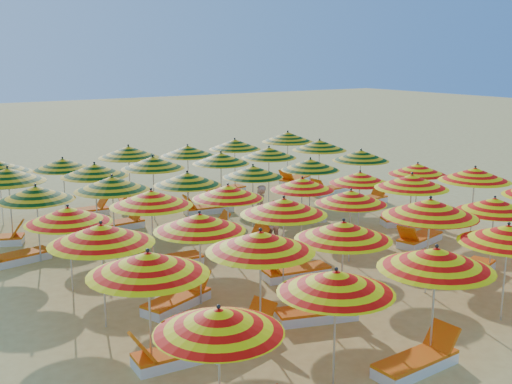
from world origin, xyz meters
TOP-DOWN VIEW (x-y plane):
  - ground at (0.00, 0.00)m, footprint 120.00×120.00m
  - umbrella_0 at (-5.64, -7.05)m, footprint 1.98×1.98m
  - umbrella_1 at (-3.31, -6.88)m, footprint 2.18×2.18m
  - umbrella_2 at (-1.25, -7.18)m, footprint 2.76×2.76m
  - umbrella_3 at (1.36, -6.79)m, footprint 2.60×2.60m
  - umbrella_6 at (-5.68, -4.72)m, footprint 2.48×2.48m
  - umbrella_7 at (-3.34, -4.69)m, footprint 2.51×2.51m
  - umbrella_8 at (-1.33, -4.79)m, footprint 2.41×2.41m
  - umbrella_9 at (1.24, -4.83)m, footprint 2.76×2.76m
  - umbrella_10 at (3.69, -4.76)m, footprint 2.49×2.49m
  - umbrella_12 at (-5.70, -2.53)m, footprint 2.66×2.66m
  - umbrella_13 at (-3.48, -2.51)m, footprint 2.24×2.24m
  - umbrella_14 at (-1.20, -2.51)m, footprint 2.65×2.65m
  - umbrella_15 at (1.28, -2.10)m, footprint 2.47×2.47m
  - umbrella_16 at (3.56, -2.10)m, footprint 2.42×2.42m
  - umbrella_17 at (5.84, -2.47)m, footprint 2.80×2.80m
  - umbrella_18 at (-5.63, -0.17)m, footprint 2.42×2.42m
  - umbrella_19 at (-3.47, 0.02)m, footprint 2.22×2.22m
  - umbrella_20 at (-1.18, 0.10)m, footprint 2.37×2.37m
  - umbrella_21 at (1.34, 0.08)m, footprint 2.29×2.29m
  - umbrella_22 at (3.41, -0.13)m, footprint 2.18×2.18m
  - umbrella_23 at (5.94, -0.15)m, footprint 2.05×2.05m
  - umbrella_24 at (-5.65, 2.48)m, footprint 2.47×2.47m
  - umbrella_25 at (-3.63, 2.25)m, footprint 2.40×2.40m
  - umbrella_26 at (-1.36, 2.14)m, footprint 2.01×2.01m
  - umbrella_27 at (1.07, 2.29)m, footprint 2.06×2.06m
  - umbrella_28 at (3.28, 2.16)m, footprint 2.53×2.53m
  - umbrella_29 at (5.74, 2.36)m, footprint 2.29×2.29m
  - umbrella_30 at (-5.84, 4.73)m, footprint 2.29×2.29m
  - umbrella_31 at (-3.30, 4.59)m, footprint 2.68×2.68m
  - umbrella_32 at (-1.23, 4.81)m, footprint 2.73×2.73m
  - umbrella_33 at (1.32, 4.72)m, footprint 2.56×2.56m
  - umbrella_34 at (3.37, 4.72)m, footprint 2.56×2.56m
  - umbrella_35 at (5.80, 4.78)m, footprint 2.62×2.62m
  - umbrella_37 at (-3.62, 6.78)m, footprint 2.50×2.50m
  - umbrella_38 at (-1.20, 6.96)m, footprint 2.72×2.72m
  - umbrella_39 at (1.08, 6.78)m, footprint 2.32×2.32m
  - umbrella_40 at (3.36, 7.11)m, footprint 2.66×2.66m
  - umbrella_41 at (5.86, 6.95)m, footprint 2.80×2.80m
  - lounger_1 at (-1.75, -7.33)m, footprint 1.76×0.66m
  - lounger_4 at (-5.18, -4.73)m, footprint 1.77×0.69m
  - lounger_5 at (-3.84, -4.69)m, footprint 1.82×1.02m
  - lounger_6 at (-1.84, -4.65)m, footprint 1.83×1.09m
  - lounger_7 at (3.09, -4.67)m, footprint 1.83×1.05m
  - lounger_8 at (-3.98, -2.38)m, footprint 1.82×1.17m
  - lounger_9 at (-0.70, -2.31)m, footprint 1.80×0.86m
  - lounger_10 at (4.06, -2.04)m, footprint 1.82×0.97m
  - lounger_11 at (-2.97, 0.20)m, footprint 1.78×0.74m
  - lounger_12 at (-0.59, 0.24)m, footprint 1.81×0.87m
  - lounger_13 at (5.43, -0.36)m, footprint 1.82×1.18m
  - lounger_14 at (-6.25, 2.71)m, footprint 1.81×0.86m
  - lounger_15 at (-0.76, 2.32)m, footprint 1.82×0.95m
  - lounger_16 at (2.68, 2.00)m, footprint 1.82×1.25m
  - lounger_17 at (6.34, 2.55)m, footprint 1.77×0.72m
  - lounger_19 at (-2.70, 4.37)m, footprint 1.76×0.66m
  - lounger_20 at (0.72, 4.68)m, footprint 1.80×0.81m
  - lounger_21 at (6.30, 4.70)m, footprint 1.78×0.75m
  - lounger_22 at (-3.02, 6.61)m, footprint 1.77×0.69m
  - lounger_23 at (-0.69, 7.19)m, footprint 1.82×0.98m
  - lounger_24 at (2.77, 6.92)m, footprint 1.81×0.90m
  - lounger_25 at (6.36, 7.11)m, footprint 1.82×1.19m
  - beachgoer_a at (0.79, 1.46)m, footprint 0.63×0.67m
  - beachgoer_b at (0.38, 0.09)m, footprint 0.82×0.79m

SIDE VIEW (x-z plane):
  - ground at x=0.00m, z-range 0.00..0.00m
  - lounger_1 at x=-1.75m, z-range -0.19..0.50m
  - lounger_4 at x=-5.18m, z-range -0.19..0.50m
  - lounger_5 at x=-3.84m, z-range -0.19..0.50m
  - lounger_6 at x=-1.84m, z-range -0.19..0.50m
  - lounger_7 at x=3.09m, z-range -0.19..0.50m
  - lounger_8 at x=-3.98m, z-range -0.19..0.50m
  - lounger_9 at x=-0.70m, z-range -0.19..0.50m
  - lounger_10 at x=4.06m, z-range -0.19..0.50m
  - lounger_11 at x=-2.97m, z-range -0.19..0.50m
  - lounger_12 at x=-0.59m, z-range -0.19..0.50m
  - lounger_13 at x=5.43m, z-range -0.19..0.50m
  - lounger_14 at x=-6.25m, z-range -0.19..0.50m
  - lounger_15 at x=-0.76m, z-range -0.19..0.50m
  - lounger_16 at x=2.68m, z-range -0.19..0.50m
  - lounger_17 at x=6.34m, z-range -0.19..0.50m
  - lounger_19 at x=-2.70m, z-range -0.19..0.50m
  - lounger_20 at x=0.72m, z-range -0.19..0.50m
  - lounger_21 at x=6.30m, z-range -0.19..0.50m
  - lounger_22 at x=-3.02m, z-range -0.19..0.50m
  - lounger_23 at x=-0.69m, z-range -0.19..0.50m
  - lounger_24 at x=2.77m, z-range -0.19..0.50m
  - lounger_25 at x=6.36m, z-range -0.19..0.50m
  - beachgoer_b at x=0.38m, z-range 0.00..1.34m
  - beachgoer_a at x=0.79m, z-range 0.00..1.53m
  - umbrella_22 at x=3.41m, z-range 0.76..2.75m
  - umbrella_21 at x=1.34m, z-range 0.76..2.76m
  - umbrella_23 at x=5.94m, z-range 0.76..2.77m
  - umbrella_10 at x=3.69m, z-range 0.77..2.79m
  - umbrella_0 at x=-5.64m, z-range 0.77..2.79m
  - umbrella_15 at x=1.28m, z-range 0.77..2.80m
  - umbrella_27 at x=1.07m, z-range 0.78..2.84m
  - umbrella_20 at x=-1.18m, z-range 0.79..2.86m
  - umbrella_1 at x=-3.31m, z-range 0.79..2.89m
  - umbrella_28 at x=3.28m, z-range 0.80..2.89m
  - umbrella_37 at x=-3.62m, z-range 0.80..2.91m
  - umbrella_18 at x=-5.63m, z-range 0.80..2.92m
  - umbrella_26 at x=-1.36m, z-range 0.81..2.92m
  - umbrella_33 at x=1.32m, z-range 0.81..2.95m
  - umbrella_3 at x=1.36m, z-range 0.81..2.96m
  - umbrella_24 at x=-5.65m, z-range 0.82..2.96m
  - umbrella_13 at x=-3.48m, z-range 0.82..2.98m
  - umbrella_39 at x=1.08m, z-range 0.82..2.99m
  - umbrella_29 at x=5.74m, z-range 0.82..2.99m
  - umbrella_34 at x=3.37m, z-range 0.82..2.99m
  - umbrella_8 at x=-1.33m, z-range 0.83..3.00m
  - umbrella_40 at x=3.36m, z-range 0.83..3.03m
  - umbrella_2 at x=-1.25m, z-range 0.84..3.05m
  - umbrella_14 at x=-1.20m, z-range 0.84..3.05m
  - umbrella_31 at x=-3.30m, z-range 0.84..3.06m
  - umbrella_19 at x=-3.47m, z-range 0.84..3.06m
  - umbrella_16 at x=3.56m, z-range 0.84..3.06m
  - umbrella_32 at x=-1.23m, z-range 0.85..3.07m
  - umbrella_25 at x=-3.63m, z-range 0.85..3.08m
  - umbrella_17 at x=5.84m, z-range 0.85..3.09m
  - umbrella_7 at x=-3.34m, z-range 0.86..3.11m
  - umbrella_35 at x=5.80m, z-range 0.86..3.11m
  - umbrella_6 at x=-5.68m, z-range 0.86..3.12m
  - umbrella_12 at x=-5.70m, z-range 0.86..3.12m
  - umbrella_38 at x=-1.20m, z-range 0.88..3.19m
  - umbrella_30 at x=-5.84m, z-range 0.88..3.19m
  - umbrella_9 at x=1.24m, z-range 0.89..3.22m
  - umbrella_41 at x=5.86m, z-range 0.89..3.23m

